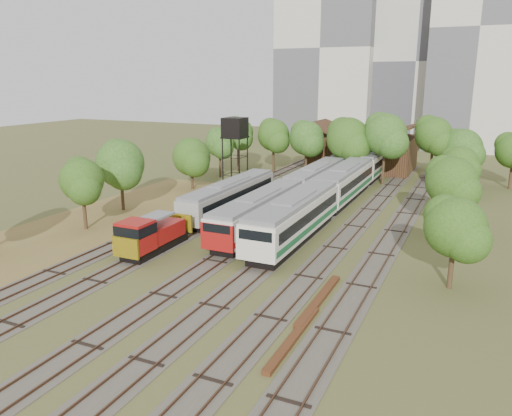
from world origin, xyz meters
The scene contains 18 objects.
ground centered at (0.00, 0.00, 0.00)m, with size 240.00×240.00×0.00m, color #475123.
dry_grass_patch centered at (-18.00, 8.00, 0.02)m, with size 14.00×60.00×0.04m, color brown.
tracks centered at (-0.67, 25.00, 0.04)m, with size 24.60×80.00×0.19m.
railcar_red_set centered at (-2.00, 28.06, 1.96)m, with size 3.00×34.58×3.71m.
railcar_green_set centered at (2.00, 35.63, 2.16)m, with size 3.30×52.07×4.09m.
railcar_rear centered at (-2.00, 55.31, 1.88)m, with size 2.87×16.08×3.55m.
shunter_locomotive centered at (-8.00, 9.93, 1.57)m, with size 2.53×8.10×3.31m.
old_grey_coach centered at (-8.00, 24.76, 1.88)m, with size 2.79×18.00×3.45m.
water_tower centered at (-12.12, 34.13, 8.14)m, with size 2.79×2.79×9.66m.
rail_pile_near centered at (8.00, 6.78, 0.14)m, with size 0.56×8.45×0.28m, color #593019.
rail_pile_far centered at (8.20, 1.38, 0.13)m, with size 0.50×8.01×0.26m, color #593019.
maintenance_shed centered at (-1.00, 57.98, 2.91)m, with size 16.45×11.55×7.58m.
tree_band_left centered at (-19.16, 18.03, 5.05)m, with size 7.25×56.28×8.24m.
tree_band_far centered at (1.52, 49.02, 6.05)m, with size 44.09×9.78×9.89m.
tree_band_right centered at (14.83, 28.54, 4.57)m, with size 5.71×35.29×7.46m.
tower_left centered at (-18.00, 95.00, 21.00)m, with size 22.00×16.00×42.00m, color beige.
tower_centre centered at (2.00, 100.00, 18.00)m, with size 20.00×18.00×36.00m, color beige.
tower_right centered at (14.00, 92.00, 24.00)m, with size 18.00×16.00×48.00m, color beige.
Camera 1 is at (16.94, -22.85, 14.46)m, focal length 35.00 mm.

